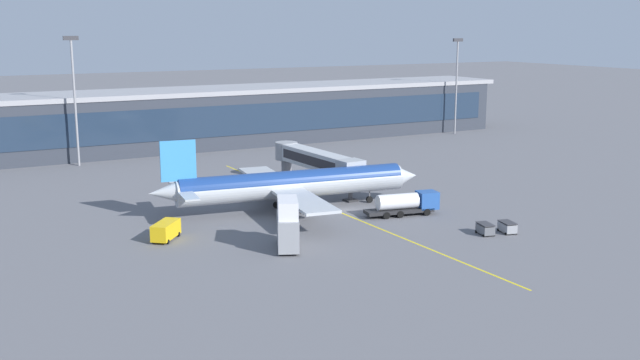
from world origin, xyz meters
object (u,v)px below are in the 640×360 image
(crew_van, at_px, (166,230))
(fuel_tanker, at_px, (407,203))
(main_airliner, at_px, (291,184))
(baggage_cart_1, at_px, (507,227))
(catering_lift, at_px, (288,224))
(baggage_cart_0, at_px, (485,229))

(crew_van, bearing_deg, fuel_tanker, -7.18)
(main_airliner, bearing_deg, baggage_cart_1, -51.88)
(main_airliner, distance_m, fuel_tanker, 17.03)
(main_airliner, relative_size, crew_van, 8.00)
(catering_lift, relative_size, baggage_cart_1, 2.47)
(main_airliner, relative_size, fuel_tanker, 3.74)
(catering_lift, distance_m, baggage_cart_0, 26.25)
(main_airliner, xyz_separation_m, fuel_tanker, (13.12, -10.65, -2.11))
(crew_van, bearing_deg, baggage_cart_0, -25.33)
(fuel_tanker, relative_size, baggage_cart_0, 3.78)
(crew_van, relative_size, baggage_cart_0, 1.77)
(fuel_tanker, distance_m, crew_van, 34.26)
(main_airliner, distance_m, baggage_cart_1, 31.48)
(baggage_cart_1, bearing_deg, catering_lift, 165.59)
(catering_lift, height_order, baggage_cart_1, catering_lift)
(main_airliner, relative_size, baggage_cart_0, 14.15)
(main_airliner, distance_m, baggage_cart_0, 29.08)
(fuel_tanker, bearing_deg, baggage_cart_0, -76.82)
(catering_lift, xyz_separation_m, baggage_cart_1, (28.43, -7.30, -2.28))
(crew_van, xyz_separation_m, catering_lift, (11.78, -10.98, 1.75))
(crew_van, relative_size, catering_lift, 0.72)
(catering_lift, height_order, baggage_cart_0, catering_lift)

